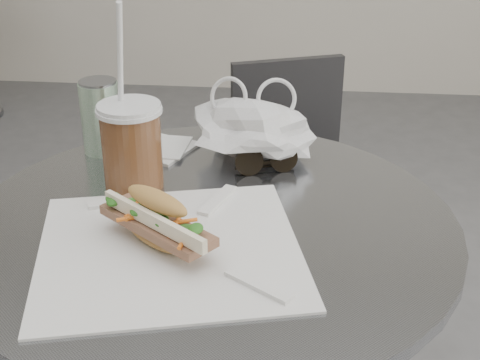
# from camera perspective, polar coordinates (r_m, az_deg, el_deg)

# --- Properties ---
(cafe_table) EXTENTS (0.76, 0.76, 0.74)m
(cafe_table) POSITION_cam_1_polar(r_m,az_deg,el_deg) (1.19, -2.32, -14.87)
(cafe_table) COLOR slate
(cafe_table) RESTS_ON ground
(chair_far) EXTENTS (0.41, 0.44, 0.75)m
(chair_far) POSITION_cam_1_polar(r_m,az_deg,el_deg) (1.83, 5.21, -3.46)
(chair_far) COLOR #303033
(chair_far) RESTS_ON ground
(sandwich_paper) EXTENTS (0.44, 0.42, 0.00)m
(sandwich_paper) POSITION_cam_1_polar(r_m,az_deg,el_deg) (0.95, -6.03, -5.87)
(sandwich_paper) COLOR white
(sandwich_paper) RESTS_ON cafe_table
(banh_mi) EXTENTS (0.24, 0.22, 0.08)m
(banh_mi) POSITION_cam_1_polar(r_m,az_deg,el_deg) (0.94, -7.07, -3.44)
(banh_mi) COLOR tan
(banh_mi) RESTS_ON sandwich_paper
(iced_coffee) EXTENTS (0.11, 0.11, 0.31)m
(iced_coffee) POSITION_cam_1_polar(r_m,az_deg,el_deg) (1.11, -9.24, 3.03)
(iced_coffee) COLOR brown
(iced_coffee) RESTS_ON cafe_table
(sunglasses) EXTENTS (0.11, 0.06, 0.05)m
(sunglasses) POSITION_cam_1_polar(r_m,az_deg,el_deg) (1.16, 2.23, 1.57)
(sunglasses) COLOR black
(sunglasses) RESTS_ON cafe_table
(plastic_bag) EXTENTS (0.22, 0.17, 0.11)m
(plastic_bag) POSITION_cam_1_polar(r_m,az_deg,el_deg) (1.20, 0.97, 4.21)
(plastic_bag) COLOR silver
(plastic_bag) RESTS_ON cafe_table
(napkin_stack) EXTENTS (0.15, 0.15, 0.01)m
(napkin_stack) POSITION_cam_1_polar(r_m,az_deg,el_deg) (1.26, -6.91, 2.74)
(napkin_stack) COLOR white
(napkin_stack) RESTS_ON cafe_table
(drink_can) EXTENTS (0.07, 0.07, 0.14)m
(drink_can) POSITION_cam_1_polar(r_m,az_deg,el_deg) (1.25, -11.79, 5.30)
(drink_can) COLOR #508A59
(drink_can) RESTS_ON cafe_table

